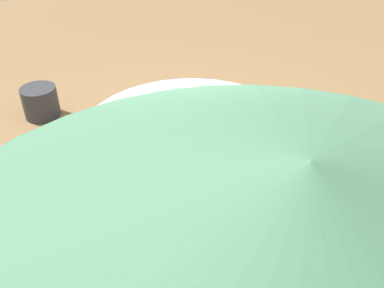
{
  "coord_description": "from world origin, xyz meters",
  "views": [
    {
      "loc": [
        -2.42,
        -2.71,
        2.82
      ],
      "look_at": [
        0.0,
        0.0,
        0.32
      ],
      "focal_mm": 38.61,
      "sensor_mm": 36.0,
      "label": 1
    }
  ],
  "objects_px": {
    "patio_umbrella": "(296,237)",
    "side_table": "(41,102)",
    "throw_pillow_0": "(159,94)",
    "round_bed": "(192,148)",
    "throw_pillow_1": "(147,153)"
  },
  "relations": [
    {
      "from": "round_bed",
      "to": "throw_pillow_1",
      "type": "distance_m",
      "value": 0.79
    },
    {
      "from": "throw_pillow_1",
      "to": "patio_umbrella",
      "type": "xyz_separation_m",
      "value": [
        -1.07,
        -2.2,
        1.44
      ]
    },
    {
      "from": "throw_pillow_0",
      "to": "side_table",
      "type": "xyz_separation_m",
      "value": [
        -0.84,
        1.48,
        -0.4
      ]
    },
    {
      "from": "side_table",
      "to": "throw_pillow_0",
      "type": "bearing_deg",
      "value": -60.52
    },
    {
      "from": "throw_pillow_1",
      "to": "round_bed",
      "type": "bearing_deg",
      "value": 12.47
    },
    {
      "from": "throw_pillow_0",
      "to": "round_bed",
      "type": "bearing_deg",
      "value": -99.3
    },
    {
      "from": "throw_pillow_1",
      "to": "patio_umbrella",
      "type": "bearing_deg",
      "value": -116.01
    },
    {
      "from": "patio_umbrella",
      "to": "side_table",
      "type": "height_order",
      "value": "patio_umbrella"
    },
    {
      "from": "round_bed",
      "to": "patio_umbrella",
      "type": "xyz_separation_m",
      "value": [
        -1.76,
        -2.35,
        1.79
      ]
    },
    {
      "from": "throw_pillow_0",
      "to": "throw_pillow_1",
      "type": "height_order",
      "value": "throw_pillow_1"
    },
    {
      "from": "round_bed",
      "to": "side_table",
      "type": "distance_m",
      "value": 2.3
    },
    {
      "from": "throw_pillow_1",
      "to": "patio_umbrella",
      "type": "relative_size",
      "value": 0.17
    },
    {
      "from": "throw_pillow_1",
      "to": "throw_pillow_0",
      "type": "bearing_deg",
      "value": 46.45
    },
    {
      "from": "round_bed",
      "to": "throw_pillow_1",
      "type": "height_order",
      "value": "throw_pillow_1"
    },
    {
      "from": "throw_pillow_0",
      "to": "side_table",
      "type": "height_order",
      "value": "throw_pillow_0"
    }
  ]
}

